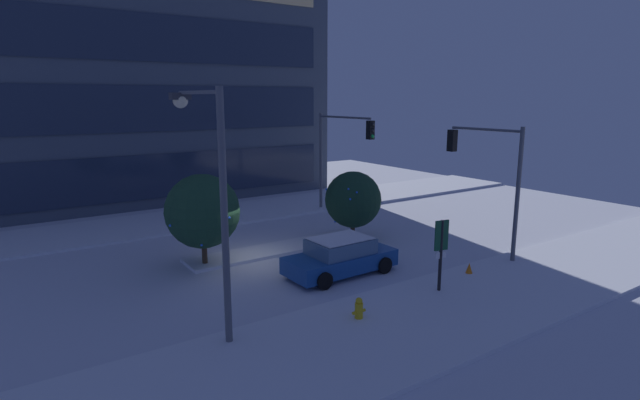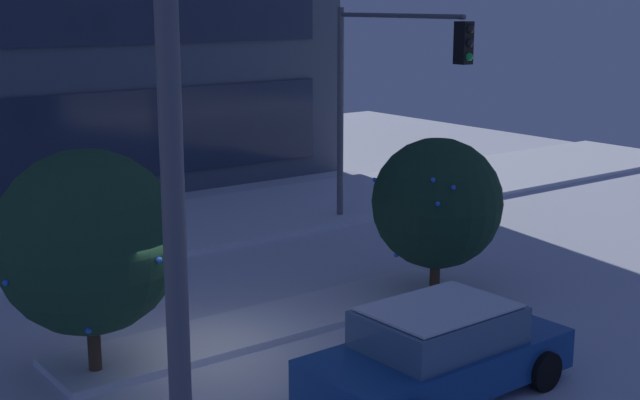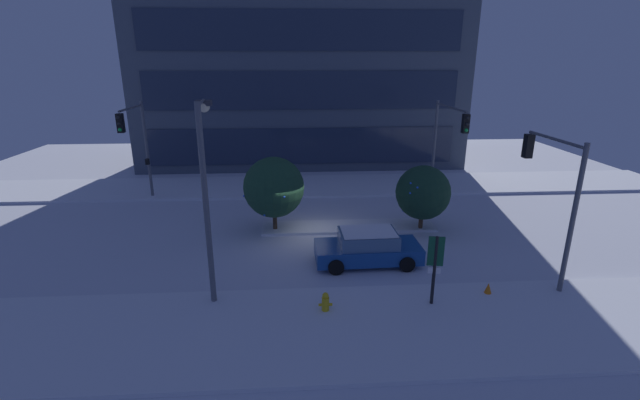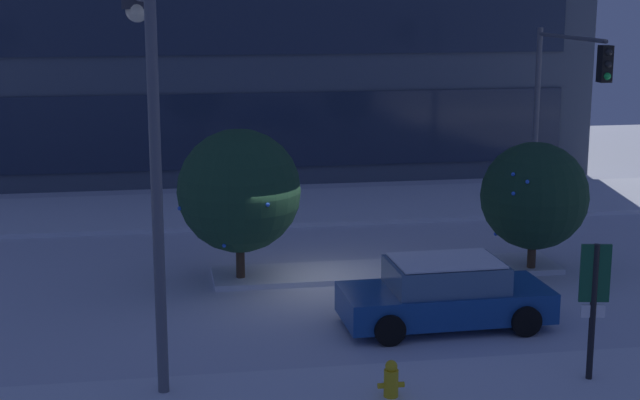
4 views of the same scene
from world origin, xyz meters
The scene contains 14 objects.
ground centered at (0.00, 0.00, 0.00)m, with size 52.00×52.00×0.00m, color silver.
curb_strip_near centered at (0.00, -8.44, 0.07)m, with size 52.00×5.20×0.14m, color silver.
curb_strip_far centered at (0.00, 8.44, 0.07)m, with size 52.00×5.20×0.14m, color silver.
median_strip centered at (2.41, 0.57, 0.07)m, with size 9.00×1.80×0.14m, color silver.
office_tower_main centered at (0.39, 17.80, 12.52)m, with size 25.95×10.57×25.03m.
car_near centered at (2.71, -3.57, 0.71)m, with size 4.65×2.20×1.49m.
traffic_light_corner_far_right centered at (8.73, 4.61, 4.24)m, with size 0.32×5.08×6.01m.
traffic_light_corner_near_right centered at (9.50, -5.05, 4.01)m, with size 0.32×3.98×5.76m.
street_lamp_arched centered at (-3.46, -5.79, 4.71)m, with size 0.63×2.61×7.19m.
fire_hydrant centered at (0.59, -7.40, 0.39)m, with size 0.48×0.26×0.82m.
parking_info_sign centered at (4.40, -7.21, 1.73)m, with size 0.55×0.16×2.71m.
decorated_tree_median centered at (6.10, 0.00, 2.04)m, with size 2.76×2.76×3.42m.
decorated_tree_left_of_median centered at (-1.41, 0.36, 2.35)m, with size 3.05×3.05×3.88m.
construction_cone centered at (6.72, -6.64, 0.28)m, with size 0.36×0.36×0.55m, color orange.
Camera 1 is at (-8.55, -18.69, 6.87)m, focal length 27.90 mm.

